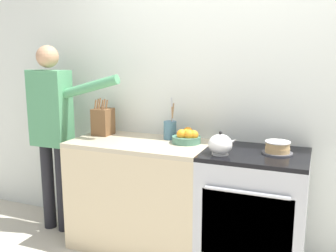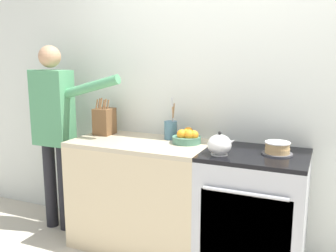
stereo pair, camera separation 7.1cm
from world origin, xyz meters
name	(u,v)px [view 2 (the right image)]	position (x,y,z in m)	size (l,w,h in m)	color
wall_back	(230,91)	(0.00, 0.62, 1.30)	(8.00, 0.04, 2.60)	silver
counter_cabinet	(141,194)	(-0.65, 0.30, 0.45)	(1.11, 0.60, 0.90)	beige
stove_range	(253,212)	(0.28, 0.30, 0.45)	(0.74, 0.64, 0.90)	#B7BABF
layer_cake	(277,149)	(0.42, 0.33, 0.94)	(0.21, 0.21, 0.09)	#4C4C51
tea_kettle	(220,145)	(0.05, 0.16, 0.97)	(0.21, 0.17, 0.17)	white
knife_block	(104,121)	(-1.06, 0.41, 1.02)	(0.15, 0.17, 0.32)	brown
utensil_crock	(171,129)	(-0.45, 0.47, 0.98)	(0.11, 0.11, 0.35)	#477084
fruit_bowl	(187,137)	(-0.28, 0.39, 0.95)	(0.23, 0.23, 0.12)	#4C7F66
person_baker	(54,122)	(-1.49, 0.27, 1.00)	(0.94, 0.20, 1.67)	black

